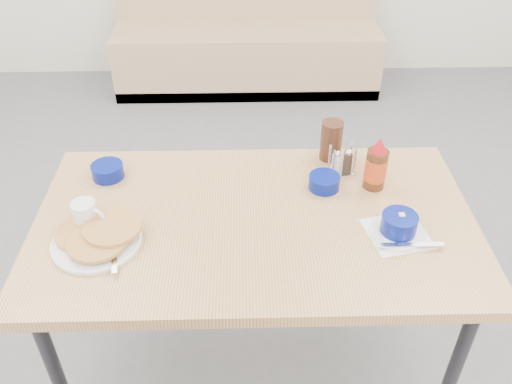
{
  "coord_description": "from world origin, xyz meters",
  "views": [
    {
      "loc": [
        -0.03,
        -1.06,
        1.88
      ],
      "look_at": [
        0.0,
        0.31,
        0.82
      ],
      "focal_mm": 38.0,
      "sensor_mm": 36.0,
      "label": 1
    }
  ],
  "objects_px": {
    "grits_setting": "(399,227)",
    "butter_bowl": "(324,182)",
    "amber_tumbler": "(331,141)",
    "booth_bench": "(247,38)",
    "condiment_caddy": "(342,163)",
    "coffee_mug": "(86,214)",
    "creamer_bowl": "(108,171)",
    "pancake_plate": "(97,238)",
    "syrup_bottle": "(376,166)",
    "dining_table": "(255,233)"
  },
  "relations": [
    {
      "from": "pancake_plate",
      "to": "coffee_mug",
      "type": "relative_size",
      "value": 2.56
    },
    {
      "from": "pancake_plate",
      "to": "amber_tumbler",
      "type": "relative_size",
      "value": 1.88
    },
    {
      "from": "pancake_plate",
      "to": "booth_bench",
      "type": "bearing_deg",
      "value": 79.78
    },
    {
      "from": "grits_setting",
      "to": "butter_bowl",
      "type": "relative_size",
      "value": 2.17
    },
    {
      "from": "grits_setting",
      "to": "syrup_bottle",
      "type": "xyz_separation_m",
      "value": [
        -0.03,
        0.25,
        0.05
      ]
    },
    {
      "from": "grits_setting",
      "to": "syrup_bottle",
      "type": "distance_m",
      "value": 0.25
    },
    {
      "from": "coffee_mug",
      "to": "butter_bowl",
      "type": "relative_size",
      "value": 1.02
    },
    {
      "from": "pancake_plate",
      "to": "grits_setting",
      "type": "xyz_separation_m",
      "value": [
        0.91,
        0.01,
        0.01
      ]
    },
    {
      "from": "syrup_bottle",
      "to": "amber_tumbler",
      "type": "bearing_deg",
      "value": 124.92
    },
    {
      "from": "condiment_caddy",
      "to": "booth_bench",
      "type": "bearing_deg",
      "value": 85.2
    },
    {
      "from": "booth_bench",
      "to": "condiment_caddy",
      "type": "height_order",
      "value": "booth_bench"
    },
    {
      "from": "dining_table",
      "to": "grits_setting",
      "type": "xyz_separation_m",
      "value": [
        0.43,
        -0.09,
        0.09
      ]
    },
    {
      "from": "dining_table",
      "to": "syrup_bottle",
      "type": "distance_m",
      "value": 0.46
    },
    {
      "from": "creamer_bowl",
      "to": "amber_tumbler",
      "type": "height_order",
      "value": "amber_tumbler"
    },
    {
      "from": "coffee_mug",
      "to": "condiment_caddy",
      "type": "height_order",
      "value": "condiment_caddy"
    },
    {
      "from": "pancake_plate",
      "to": "condiment_caddy",
      "type": "relative_size",
      "value": 2.46
    },
    {
      "from": "butter_bowl",
      "to": "grits_setting",
      "type": "bearing_deg",
      "value": -51.16
    },
    {
      "from": "booth_bench",
      "to": "creamer_bowl",
      "type": "xyz_separation_m",
      "value": [
        -0.51,
        -2.3,
        0.43
      ]
    },
    {
      "from": "dining_table",
      "to": "creamer_bowl",
      "type": "bearing_deg",
      "value": 154.85
    },
    {
      "from": "amber_tumbler",
      "to": "syrup_bottle",
      "type": "relative_size",
      "value": 0.77
    },
    {
      "from": "grits_setting",
      "to": "creamer_bowl",
      "type": "xyz_separation_m",
      "value": [
        -0.94,
        0.33,
        -0.01
      ]
    },
    {
      "from": "butter_bowl",
      "to": "syrup_bottle",
      "type": "relative_size",
      "value": 0.55
    },
    {
      "from": "coffee_mug",
      "to": "amber_tumbler",
      "type": "height_order",
      "value": "amber_tumbler"
    },
    {
      "from": "butter_bowl",
      "to": "condiment_caddy",
      "type": "bearing_deg",
      "value": 50.47
    },
    {
      "from": "creamer_bowl",
      "to": "coffee_mug",
      "type": "bearing_deg",
      "value": -92.92
    },
    {
      "from": "dining_table",
      "to": "grits_setting",
      "type": "bearing_deg",
      "value": -11.23
    },
    {
      "from": "amber_tumbler",
      "to": "grits_setting",
      "type": "bearing_deg",
      "value": -70.46
    },
    {
      "from": "butter_bowl",
      "to": "condiment_caddy",
      "type": "distance_m",
      "value": 0.11
    },
    {
      "from": "grits_setting",
      "to": "butter_bowl",
      "type": "distance_m",
      "value": 0.31
    },
    {
      "from": "dining_table",
      "to": "amber_tumbler",
      "type": "relative_size",
      "value": 9.49
    },
    {
      "from": "booth_bench",
      "to": "condiment_caddy",
      "type": "xyz_separation_m",
      "value": [
        0.31,
        -2.29,
        0.45
      ]
    },
    {
      "from": "pancake_plate",
      "to": "syrup_bottle",
      "type": "height_order",
      "value": "syrup_bottle"
    },
    {
      "from": "grits_setting",
      "to": "condiment_caddy",
      "type": "height_order",
      "value": "condiment_caddy"
    },
    {
      "from": "butter_bowl",
      "to": "amber_tumbler",
      "type": "relative_size",
      "value": 0.72
    },
    {
      "from": "coffee_mug",
      "to": "syrup_bottle",
      "type": "height_order",
      "value": "syrup_bottle"
    },
    {
      "from": "amber_tumbler",
      "to": "condiment_caddy",
      "type": "height_order",
      "value": "amber_tumbler"
    },
    {
      "from": "pancake_plate",
      "to": "coffee_mug",
      "type": "xyz_separation_m",
      "value": [
        -0.05,
        0.08,
        0.02
      ]
    },
    {
      "from": "creamer_bowl",
      "to": "syrup_bottle",
      "type": "bearing_deg",
      "value": -4.88
    },
    {
      "from": "grits_setting",
      "to": "amber_tumbler",
      "type": "relative_size",
      "value": 1.56
    },
    {
      "from": "booth_bench",
      "to": "condiment_caddy",
      "type": "distance_m",
      "value": 2.36
    },
    {
      "from": "pancake_plate",
      "to": "grits_setting",
      "type": "relative_size",
      "value": 1.21
    },
    {
      "from": "dining_table",
      "to": "butter_bowl",
      "type": "height_order",
      "value": "butter_bowl"
    },
    {
      "from": "booth_bench",
      "to": "pancake_plate",
      "type": "xyz_separation_m",
      "value": [
        -0.47,
        -2.63,
        0.43
      ]
    },
    {
      "from": "creamer_bowl",
      "to": "syrup_bottle",
      "type": "relative_size",
      "value": 0.58
    },
    {
      "from": "grits_setting",
      "to": "syrup_bottle",
      "type": "height_order",
      "value": "syrup_bottle"
    },
    {
      "from": "dining_table",
      "to": "amber_tumbler",
      "type": "distance_m",
      "value": 0.46
    },
    {
      "from": "dining_table",
      "to": "creamer_bowl",
      "type": "relative_size",
      "value": 12.65
    },
    {
      "from": "amber_tumbler",
      "to": "butter_bowl",
      "type": "bearing_deg",
      "value": -103.66
    },
    {
      "from": "coffee_mug",
      "to": "amber_tumbler",
      "type": "xyz_separation_m",
      "value": [
        0.81,
        0.36,
        0.03
      ]
    },
    {
      "from": "pancake_plate",
      "to": "butter_bowl",
      "type": "distance_m",
      "value": 0.76
    }
  ]
}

